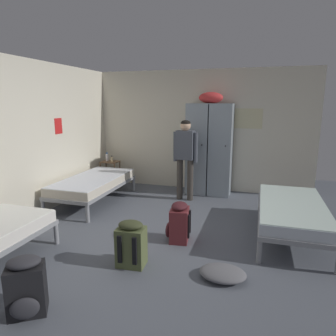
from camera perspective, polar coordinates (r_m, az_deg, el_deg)
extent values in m
plane|color=#565B66|center=(4.40, -1.01, -12.88)|extent=(8.39, 8.39, 0.00)
cube|color=beige|center=(6.59, 6.08, 6.92)|extent=(4.67, 0.06, 2.54)
cube|color=beige|center=(5.22, -26.00, 4.41)|extent=(0.06, 5.24, 2.54)
cube|color=beige|center=(6.43, 14.83, 8.96)|extent=(0.55, 0.01, 0.40)
cube|color=red|center=(5.89, -19.86, 7.41)|extent=(0.01, 0.20, 0.28)
cube|color=#8C99A3|center=(6.32, 5.71, 3.56)|extent=(0.44, 0.52, 1.85)
cylinder|color=black|center=(6.02, 6.36, 4.31)|extent=(0.02, 0.03, 0.02)
cube|color=#8C99A3|center=(6.25, 9.85, 3.34)|extent=(0.44, 0.52, 1.85)
cylinder|color=black|center=(5.95, 10.72, 4.09)|extent=(0.02, 0.03, 0.02)
ellipsoid|color=red|center=(6.22, 8.05, 12.93)|extent=(0.48, 0.36, 0.22)
cylinder|color=brown|center=(7.00, -12.51, -1.25)|extent=(0.03, 0.03, 0.55)
cylinder|color=brown|center=(6.84, -9.95, -1.46)|extent=(0.03, 0.03, 0.55)
cylinder|color=brown|center=(7.23, -11.47, -0.78)|extent=(0.03, 0.03, 0.55)
cylinder|color=brown|center=(7.07, -8.97, -0.97)|extent=(0.03, 0.03, 0.55)
cube|color=brown|center=(7.05, -10.71, -1.77)|extent=(0.38, 0.30, 0.02)
cube|color=brown|center=(6.98, -10.83, 1.17)|extent=(0.38, 0.30, 0.02)
cylinder|color=gray|center=(5.49, -22.39, -7.08)|extent=(0.06, 0.06, 0.28)
cylinder|color=gray|center=(5.02, -14.84, -8.34)|extent=(0.06, 0.06, 0.28)
cylinder|color=gray|center=(6.94, -12.85, -2.53)|extent=(0.06, 0.06, 0.28)
cylinder|color=gray|center=(6.57, -6.46, -3.12)|extent=(0.06, 0.06, 0.28)
cube|color=gray|center=(5.93, -13.76, -3.40)|extent=(0.90, 1.90, 0.06)
cube|color=beige|center=(5.90, -13.81, -2.47)|extent=(0.87, 1.84, 0.14)
cube|color=silver|center=(5.88, -13.85, -1.76)|extent=(0.86, 1.82, 0.01)
cylinder|color=gray|center=(4.96, -28.12, -9.70)|extent=(0.06, 0.06, 0.28)
cylinder|color=gray|center=(4.43, -20.22, -11.55)|extent=(0.06, 0.06, 0.28)
cylinder|color=gray|center=(5.65, 25.48, -6.83)|extent=(0.06, 0.06, 0.28)
cylinder|color=gray|center=(5.58, 16.89, -6.39)|extent=(0.06, 0.06, 0.28)
cylinder|color=gray|center=(3.87, 16.73, -14.84)|extent=(0.06, 0.06, 0.28)
cube|color=gray|center=(4.68, 22.15, -8.18)|extent=(0.90, 1.90, 0.06)
cube|color=silver|center=(4.64, 22.24, -7.02)|extent=(0.87, 1.84, 0.14)
cube|color=silver|center=(4.62, 22.32, -6.14)|extent=(0.86, 1.82, 0.01)
cylinder|color=#3D3833|center=(5.88, 4.19, -2.27)|extent=(0.12, 0.12, 0.80)
cylinder|color=#3D3833|center=(5.95, 2.22, -2.08)|extent=(0.12, 0.12, 0.80)
cube|color=#474C56|center=(5.79, 3.28, 4.31)|extent=(0.35, 0.23, 0.55)
cylinder|color=#474C56|center=(5.73, 5.22, 3.81)|extent=(0.08, 0.08, 0.57)
cylinder|color=#474C56|center=(5.86, 1.37, 4.05)|extent=(0.08, 0.08, 0.57)
sphere|color=#DBAD89|center=(5.75, 3.32, 7.94)|extent=(0.20, 0.20, 0.20)
ellipsoid|color=black|center=(5.75, 3.33, 8.42)|extent=(0.19, 0.19, 0.11)
cylinder|color=white|center=(7.01, -11.36, 1.96)|extent=(0.06, 0.06, 0.16)
cylinder|color=#2666B2|center=(7.00, -11.39, 2.74)|extent=(0.03, 0.03, 0.03)
cylinder|color=beige|center=(6.90, -10.49, 1.63)|extent=(0.05, 0.05, 0.12)
cylinder|color=black|center=(6.88, -10.51, 2.20)|extent=(0.03, 0.03, 0.02)
cube|color=black|center=(3.18, -24.98, -20.00)|extent=(0.40, 0.38, 0.46)
ellipsoid|color=#2D2D33|center=(3.10, -25.27, -22.75)|extent=(0.25, 0.20, 0.20)
ellipsoid|color=#2D2D33|center=(3.05, -25.45, -15.66)|extent=(0.36, 0.34, 0.10)
cube|color=black|center=(3.30, -26.24, -18.43)|extent=(0.06, 0.05, 0.32)
cube|color=black|center=(3.27, -23.05, -18.41)|extent=(0.06, 0.05, 0.32)
cube|color=#566038|center=(3.66, -6.91, -14.46)|extent=(0.33, 0.26, 0.46)
ellipsoid|color=#383D23|center=(3.82, -6.06, -14.61)|extent=(0.24, 0.09, 0.20)
ellipsoid|color=#383D23|center=(3.55, -7.02, -10.55)|extent=(0.30, 0.23, 0.10)
cube|color=black|center=(3.51, -6.32, -15.25)|extent=(0.05, 0.03, 0.32)
cube|color=black|center=(3.57, -9.07, -14.85)|extent=(0.05, 0.03, 0.32)
cube|color=maroon|center=(4.22, 2.16, -10.61)|extent=(0.28, 0.35, 0.46)
ellipsoid|color=#42191E|center=(4.28, 0.11, -11.50)|extent=(0.11, 0.25, 0.20)
ellipsoid|color=#42191E|center=(4.13, 2.19, -7.15)|extent=(0.25, 0.31, 0.10)
cube|color=black|center=(4.28, 4.14, -9.97)|extent=(0.03, 0.05, 0.32)
cube|color=black|center=(4.12, 3.89, -10.88)|extent=(0.03, 0.05, 0.32)
ellipsoid|color=slate|center=(3.52, 10.22, -18.85)|extent=(0.51, 0.39, 0.12)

